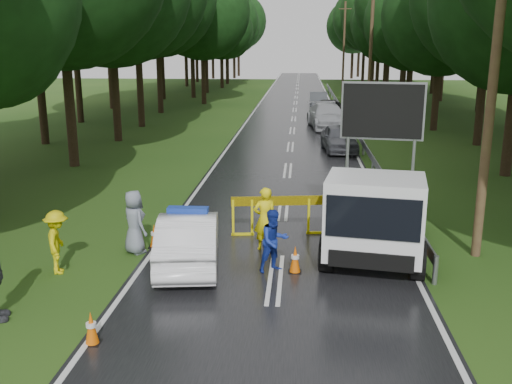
# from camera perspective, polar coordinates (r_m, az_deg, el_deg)

# --- Properties ---
(ground) EXTENTS (160.00, 160.00, 0.00)m
(ground) POSITION_cam_1_polar(r_m,az_deg,el_deg) (13.68, 1.93, -8.71)
(ground) COLOR #1F4313
(ground) RESTS_ON ground
(road) EXTENTS (7.00, 140.00, 0.02)m
(road) POSITION_cam_1_polar(r_m,az_deg,el_deg) (42.90, 3.79, 7.30)
(road) COLOR black
(road) RESTS_ON ground
(guardrail) EXTENTS (0.12, 60.06, 0.70)m
(guardrail) POSITION_cam_1_polar(r_m,az_deg,el_deg) (42.62, 8.82, 7.85)
(guardrail) COLOR gray
(guardrail) RESTS_ON ground
(utility_pole_near) EXTENTS (1.40, 0.24, 10.00)m
(utility_pole_near) POSITION_cam_1_polar(r_m,az_deg,el_deg) (15.29, 22.83, 12.19)
(utility_pole_near) COLOR #4C3223
(utility_pole_near) RESTS_ON ground
(utility_pole_mid) EXTENTS (1.40, 0.24, 10.00)m
(utility_pole_mid) POSITION_cam_1_polar(r_m,az_deg,el_deg) (40.82, 11.40, 13.81)
(utility_pole_mid) COLOR #4C3223
(utility_pole_mid) RESTS_ON ground
(utility_pole_far) EXTENTS (1.40, 0.24, 10.00)m
(utility_pole_far) POSITION_cam_1_polar(r_m,az_deg,el_deg) (66.72, 8.78, 14.10)
(utility_pole_far) COLOR #4C3223
(utility_pole_far) RESTS_ON ground
(police_sedan) EXTENTS (1.97, 4.25, 1.48)m
(police_sedan) POSITION_cam_1_polar(r_m,az_deg,el_deg) (14.43, -6.73, -4.65)
(police_sedan) COLOR white
(police_sedan) RESTS_ON ground
(work_truck) EXTENTS (3.23, 5.77, 4.36)m
(work_truck) POSITION_cam_1_polar(r_m,az_deg,el_deg) (15.25, 11.90, -1.83)
(work_truck) COLOR gray
(work_truck) RESTS_ON ground
(barrier) EXTENTS (2.83, 0.46, 1.18)m
(barrier) POSITION_cam_1_polar(r_m,az_deg,el_deg) (16.43, 2.47, -1.39)
(barrier) COLOR yellow
(barrier) RESTS_ON ground
(officer) EXTENTS (0.73, 0.60, 1.74)m
(officer) POSITION_cam_1_polar(r_m,az_deg,el_deg) (15.27, 0.89, -2.71)
(officer) COLOR #FBEA0D
(officer) RESTS_ON ground
(civilian) EXTENTS (0.96, 0.90, 1.56)m
(civilian) POSITION_cam_1_polar(r_m,az_deg,el_deg) (13.86, 1.83, -4.91)
(civilian) COLOR navy
(civilian) RESTS_ON ground
(bystander_left) EXTENTS (0.86, 1.14, 1.57)m
(bystander_left) POSITION_cam_1_polar(r_m,az_deg,el_deg) (14.58, -19.24, -4.75)
(bystander_left) COLOR #D6C90B
(bystander_left) RESTS_ON ground
(bystander_right) EXTENTS (0.98, 0.97, 1.71)m
(bystander_right) POSITION_cam_1_polar(r_m,az_deg,el_deg) (15.39, -12.07, -2.96)
(bystander_right) COLOR gray
(bystander_right) RESTS_ON ground
(queue_car_first) EXTENTS (1.95, 4.16, 1.38)m
(queue_car_first) POSITION_cam_1_polar(r_m,az_deg,el_deg) (29.94, 8.31, 5.35)
(queue_car_first) COLOR #46474F
(queue_car_first) RESTS_ON ground
(queue_car_second) EXTENTS (2.89, 5.74, 1.60)m
(queue_car_second) POSITION_cam_1_polar(r_m,az_deg,el_deg) (38.28, 7.14, 7.54)
(queue_car_second) COLOR #A6A7AE
(queue_car_second) RESTS_ON ground
(queue_car_third) EXTENTS (2.26, 4.69, 1.29)m
(queue_car_third) POSITION_cam_1_polar(r_m,az_deg,el_deg) (44.27, 7.23, 8.27)
(queue_car_third) COLOR black
(queue_car_third) RESTS_ON ground
(queue_car_fourth) EXTENTS (1.53, 4.28, 1.41)m
(queue_car_fourth) POSITION_cam_1_polar(r_m,az_deg,el_deg) (50.20, 6.25, 9.10)
(queue_car_fourth) COLOR #3D4044
(queue_car_fourth) RESTS_ON ground
(cone_near_left) EXTENTS (0.31, 0.31, 0.66)m
(cone_near_left) POSITION_cam_1_polar(r_m,az_deg,el_deg) (11.23, -16.14, -12.97)
(cone_near_left) COLOR black
(cone_near_left) RESTS_ON ground
(cone_center) EXTENTS (0.32, 0.32, 0.69)m
(cone_center) POSITION_cam_1_polar(r_m,az_deg,el_deg) (13.95, 3.93, -6.77)
(cone_center) COLOR black
(cone_center) RESTS_ON ground
(cone_far) EXTENTS (0.33, 0.33, 0.70)m
(cone_far) POSITION_cam_1_polar(r_m,az_deg,el_deg) (15.91, 7.34, -4.13)
(cone_far) COLOR black
(cone_far) RESTS_ON ground
(cone_left_mid) EXTENTS (0.31, 0.31, 0.66)m
(cone_left_mid) POSITION_cam_1_polar(r_m,az_deg,el_deg) (15.86, -10.12, -4.35)
(cone_left_mid) COLOR black
(cone_left_mid) RESTS_ON ground
(cone_right) EXTENTS (0.32, 0.32, 0.69)m
(cone_right) POSITION_cam_1_polar(r_m,az_deg,el_deg) (15.53, 15.33, -5.03)
(cone_right) COLOR black
(cone_right) RESTS_ON ground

